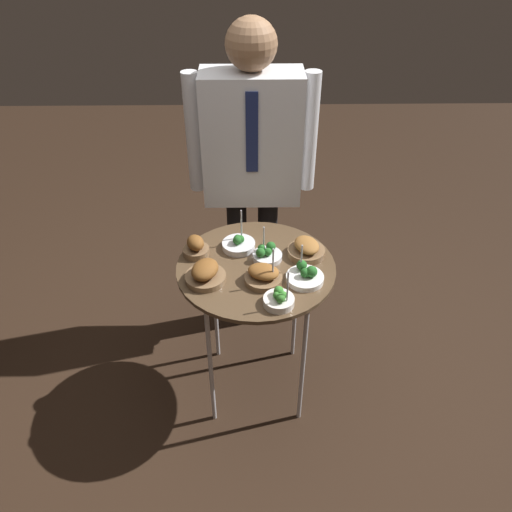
# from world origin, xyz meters

# --- Properties ---
(ground_plane) EXTENTS (8.00, 8.00, 0.00)m
(ground_plane) POSITION_xyz_m (0.00, 0.00, 0.00)
(ground_plane) COLOR black
(serving_cart) EXTENTS (0.68, 0.68, 0.77)m
(serving_cart) POSITION_xyz_m (0.00, 0.00, 0.71)
(serving_cart) COLOR brown
(serving_cart) RESTS_ON ground_plane
(bowl_roast_near_rim) EXTENTS (0.16, 0.16, 0.08)m
(bowl_roast_near_rim) POSITION_xyz_m (0.22, 0.07, 0.80)
(bowl_roast_near_rim) COLOR brown
(bowl_roast_near_rim) RESTS_ON serving_cart
(bowl_roast_mid_right) EXTENTS (0.16, 0.16, 0.18)m
(bowl_roast_mid_right) POSITION_xyz_m (0.03, -0.10, 0.80)
(bowl_roast_mid_right) COLOR brown
(bowl_roast_mid_right) RESTS_ON serving_cart
(bowl_roast_front_right) EXTENTS (0.17, 0.17, 0.09)m
(bowl_roast_front_right) POSITION_xyz_m (-0.21, -0.09, 0.81)
(bowl_roast_front_right) COLOR brown
(bowl_roast_front_right) RESTS_ON serving_cart
(bowl_broccoli_back_left) EXTENTS (0.15, 0.15, 0.17)m
(bowl_broccoli_back_left) POSITION_xyz_m (-0.07, 0.13, 0.79)
(bowl_broccoli_back_left) COLOR silver
(bowl_broccoli_back_left) RESTS_ON serving_cart
(bowl_broccoli_far_rim) EXTENTS (0.12, 0.12, 0.17)m
(bowl_broccoli_far_rim) POSITION_xyz_m (0.08, -0.24, 0.80)
(bowl_broccoli_far_rim) COLOR silver
(bowl_broccoli_far_rim) RESTS_ON serving_cart
(bowl_broccoli_mid_left) EXTENTS (0.15, 0.15, 0.15)m
(bowl_broccoli_mid_left) POSITION_xyz_m (0.20, -0.10, 0.80)
(bowl_broccoli_mid_left) COLOR white
(bowl_broccoli_mid_left) RESTS_ON serving_cart
(bowl_roast_front_center) EXTENTS (0.12, 0.12, 0.09)m
(bowl_roast_front_center) POSITION_xyz_m (-0.26, 0.08, 0.81)
(bowl_roast_front_center) COLOR brown
(bowl_roast_front_center) RESTS_ON serving_cart
(bowl_broccoli_back_right) EXTENTS (0.13, 0.13, 0.14)m
(bowl_broccoli_back_right) POSITION_xyz_m (0.05, 0.05, 0.80)
(bowl_broccoli_back_right) COLOR silver
(bowl_broccoli_back_right) RESTS_ON serving_cart
(waiter_figure) EXTENTS (0.61, 0.23, 1.64)m
(waiter_figure) POSITION_xyz_m (-0.01, 0.51, 1.04)
(waiter_figure) COLOR black
(waiter_figure) RESTS_ON ground_plane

